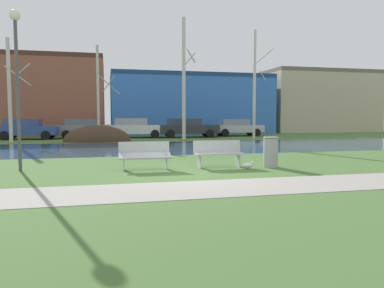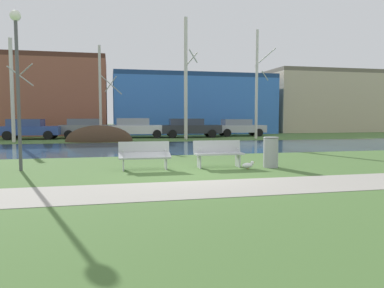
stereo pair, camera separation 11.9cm
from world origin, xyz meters
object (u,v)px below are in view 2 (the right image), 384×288
at_px(trash_bin, 271,152).
at_px(seagull, 248,165).
at_px(bench_left, 145,155).
at_px(bench_right, 218,153).
at_px(parked_sedan_second_grey, 89,128).
at_px(parked_suv_fifth_silver, 239,127).
at_px(parked_wagon_fourth_dark, 190,127).
at_px(streetlamp, 17,63).
at_px(parked_van_nearest_blue, 30,129).
at_px(parked_hatch_third_white, 137,127).

bearing_deg(trash_bin, seagull, -164.99).
distance_m(bench_left, bench_right, 2.40).
relative_size(parked_sedan_second_grey, parked_suv_fifth_silver, 1.06).
bearing_deg(parked_wagon_fourth_dark, trash_bin, -93.35).
relative_size(seagull, streetlamp, 0.09).
xyz_separation_m(trash_bin, parked_van_nearest_blue, (-10.82, 17.19, 0.26)).
relative_size(parked_sedan_second_grey, parked_wagon_fourth_dark, 0.93).
bearing_deg(bench_right, parked_wagon_fourth_dark, 80.91).
bearing_deg(parked_van_nearest_blue, parked_sedan_second_grey, 9.09).
distance_m(seagull, parked_suv_fifth_silver, 19.24).
distance_m(seagull, parked_wagon_fourth_dark, 17.38).
relative_size(streetlamp, parked_sedan_second_grey, 1.09).
xyz_separation_m(bench_left, trash_bin, (4.07, -0.39, 0.04)).
bearing_deg(bench_left, streetlamp, 170.72).
height_order(parked_van_nearest_blue, parked_hatch_third_white, parked_hatch_third_white).
xyz_separation_m(bench_right, seagull, (0.79, -0.63, -0.34)).
bearing_deg(parked_wagon_fourth_dark, parked_van_nearest_blue, 179.25).
height_order(bench_right, parked_hatch_third_white, parked_hatch_third_white).
height_order(bench_left, trash_bin, trash_bin).
bearing_deg(trash_bin, parked_hatch_third_white, 100.19).
xyz_separation_m(trash_bin, parked_suv_fifth_silver, (5.45, 17.93, 0.24)).
relative_size(parked_van_nearest_blue, parked_sedan_second_grey, 0.95).
height_order(seagull, parked_sedan_second_grey, parked_sedan_second_grey).
bearing_deg(parked_suv_fifth_silver, parked_van_nearest_blue, -177.39).
bearing_deg(parked_van_nearest_blue, bench_left, -68.11).
height_order(trash_bin, seagull, trash_bin).
xyz_separation_m(parked_sedan_second_grey, parked_wagon_fourth_dark, (7.72, -0.81, -0.00)).
bearing_deg(parked_hatch_third_white, parked_wagon_fourth_dark, -5.66).
relative_size(bench_right, seagull, 3.70).
bearing_deg(bench_right, bench_left, 180.00).
xyz_separation_m(trash_bin, parked_sedan_second_grey, (-6.73, 17.84, 0.27)).
xyz_separation_m(bench_left, parked_hatch_third_white, (0.93, 17.05, 0.32)).
bearing_deg(parked_wagon_fourth_dark, streetlamp, -118.75).
relative_size(bench_right, trash_bin, 1.62).
xyz_separation_m(parked_sedan_second_grey, parked_hatch_third_white, (3.59, -0.40, 0.01)).
bearing_deg(parked_suv_fifth_silver, trash_bin, -106.92).
bearing_deg(bench_right, trash_bin, -13.26).
bearing_deg(bench_left, bench_right, 0.00).
bearing_deg(parked_hatch_third_white, parked_suv_fifth_silver, 3.24).
bearing_deg(parked_wagon_fourth_dark, bench_right, -99.09).
bearing_deg(parked_sedan_second_grey, parked_wagon_fourth_dark, -5.98).
xyz_separation_m(bench_right, streetlamp, (-6.13, 0.61, 2.79)).
bearing_deg(parked_sedan_second_grey, trash_bin, -69.34).
relative_size(trash_bin, parked_suv_fifth_silver, 0.24).
relative_size(streetlamp, parked_van_nearest_blue, 1.14).
distance_m(parked_sedan_second_grey, parked_suv_fifth_silver, 12.18).
distance_m(seagull, parked_van_nearest_blue, 20.07).
height_order(trash_bin, parked_sedan_second_grey, parked_sedan_second_grey).
xyz_separation_m(seagull, parked_sedan_second_grey, (-5.85, 18.07, 0.65)).
relative_size(seagull, parked_van_nearest_blue, 0.10).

